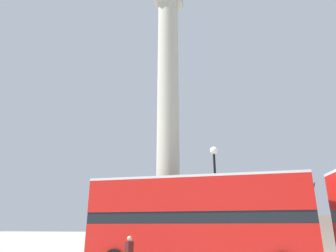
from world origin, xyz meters
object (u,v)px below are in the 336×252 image
Objects in this scene: monument_column at (168,161)px; bus_b at (196,218)px; equestrian_statue at (302,232)px; street_lamp at (216,190)px.

bus_b is (2.51, -4.24, -3.86)m from monument_column.
monument_column is 6.26m from bus_b.
equestrian_statue is (6.09, 7.72, -0.75)m from bus_b.
equestrian_statue is 7.77m from street_lamp.
monument_column is 4.37m from street_lamp.
bus_b is 9.86m from equestrian_statue.
bus_b is at bearing -107.92° from street_lamp.
equestrian_statue is at bearing 44.58° from street_lamp.
street_lamp is at bearing -27.43° from monument_column.
monument_column reaches higher than bus_b.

